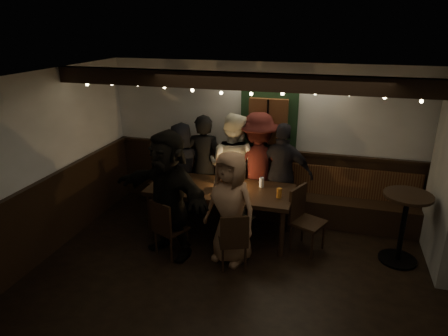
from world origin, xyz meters
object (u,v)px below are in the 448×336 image
(high_top, at_px, (404,220))
(person_e, at_px, (282,174))
(person_c, at_px, (233,167))
(person_g, at_px, (231,208))
(dining_table, at_px, (220,192))
(person_d, at_px, (257,166))
(person_b, at_px, (204,165))
(chair_end, at_px, (303,215))
(person_f, at_px, (168,194))
(chair_near_right, at_px, (234,238))
(chair_near_left, at_px, (166,226))
(person_a, at_px, (182,168))

(high_top, xyz_separation_m, person_e, (-1.79, 0.75, 0.20))
(person_c, bearing_deg, person_g, 113.31)
(dining_table, xyz_separation_m, person_d, (0.43, 0.77, 0.19))
(dining_table, xyz_separation_m, person_e, (0.86, 0.71, 0.13))
(person_b, distance_m, person_e, 1.36)
(person_c, distance_m, person_d, 0.42)
(chair_end, xyz_separation_m, person_e, (-0.43, 0.77, 0.31))
(person_e, xyz_separation_m, person_f, (-1.40, -1.43, 0.08))
(high_top, bearing_deg, person_d, 159.86)
(chair_near_right, bearing_deg, person_c, 105.22)
(chair_near_left, xyz_separation_m, person_a, (-0.34, 1.48, 0.31))
(person_g, bearing_deg, person_f, -157.09)
(chair_near_right, relative_size, person_b, 0.48)
(person_b, relative_size, person_e, 1.03)
(chair_near_right, height_order, person_d, person_d)
(chair_near_left, xyz_separation_m, chair_end, (1.84, 0.76, 0.05))
(chair_near_right, distance_m, chair_end, 1.17)
(chair_near_right, bearing_deg, chair_near_left, 176.92)
(person_f, relative_size, person_g, 1.15)
(chair_near_right, xyz_separation_m, person_e, (0.41, 1.59, 0.38))
(person_g, bearing_deg, chair_near_left, -150.09)
(person_b, height_order, person_d, person_d)
(high_top, xyz_separation_m, person_c, (-2.63, 0.71, 0.26))
(dining_table, relative_size, person_f, 1.20)
(person_a, relative_size, person_c, 0.87)
(person_a, height_order, person_g, person_g)
(person_c, relative_size, person_f, 0.98)
(chair_near_left, xyz_separation_m, person_g, (0.89, 0.18, 0.32))
(chair_end, height_order, person_g, person_g)
(chair_end, relative_size, person_c, 0.53)
(high_top, xyz_separation_m, person_b, (-3.15, 0.76, 0.23))
(person_b, relative_size, person_c, 0.96)
(high_top, bearing_deg, person_a, 168.82)
(person_c, relative_size, person_d, 0.99)
(high_top, height_order, person_f, person_f)
(chair_end, xyz_separation_m, person_c, (-1.26, 0.73, 0.37))
(chair_end, relative_size, person_g, 0.60)
(person_f, height_order, person_g, person_f)
(chair_near_left, distance_m, person_f, 0.45)
(chair_near_left, bearing_deg, person_a, 102.81)
(person_a, distance_m, person_g, 1.80)
(chair_near_left, xyz_separation_m, person_c, (0.58, 1.50, 0.42))
(person_b, height_order, person_f, person_f)
(dining_table, relative_size, person_d, 1.21)
(person_b, xyz_separation_m, person_c, (0.53, -0.05, 0.03))
(person_b, bearing_deg, high_top, 160.16)
(dining_table, distance_m, chair_near_left, 1.02)
(dining_table, relative_size, chair_near_right, 2.64)
(person_f, bearing_deg, high_top, 35.57)
(person_c, bearing_deg, person_a, 10.41)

